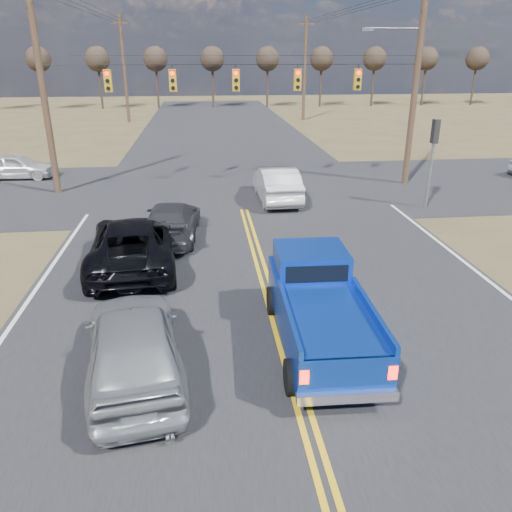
{
  "coord_description": "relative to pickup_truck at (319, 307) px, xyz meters",
  "views": [
    {
      "loc": [
        -1.77,
        -7.28,
        6.47
      ],
      "look_at": [
        -0.45,
        4.88,
        1.5
      ],
      "focal_mm": 35.0,
      "sensor_mm": 36.0,
      "label": 1
    }
  ],
  "objects": [
    {
      "name": "ground",
      "position": [
        -0.82,
        -2.9,
        -0.95
      ],
      "size": [
        160.0,
        160.0,
        0.0
      ],
      "primitive_type": "plane",
      "color": "brown",
      "rests_on": "ground"
    },
    {
      "name": "road_main",
      "position": [
        -0.82,
        7.1,
        -0.95
      ],
      "size": [
        14.0,
        120.0,
        0.02
      ],
      "primitive_type": "cube",
      "color": "#28282B",
      "rests_on": "ground"
    },
    {
      "name": "road_cross",
      "position": [
        -0.82,
        15.1,
        -0.95
      ],
      "size": [
        120.0,
        12.0,
        0.02
      ],
      "primitive_type": "cube",
      "color": "#28282B",
      "rests_on": "ground"
    },
    {
      "name": "signal_gantry",
      "position": [
        -0.32,
        14.89,
        4.11
      ],
      "size": [
        19.6,
        4.83,
        10.0
      ],
      "color": "#473323",
      "rests_on": "ground"
    },
    {
      "name": "utility_poles",
      "position": [
        -0.82,
        14.1,
        4.28
      ],
      "size": [
        19.6,
        58.32,
        10.0
      ],
      "color": "#473323",
      "rests_on": "ground"
    },
    {
      "name": "treeline",
      "position": [
        -0.82,
        24.06,
        4.75
      ],
      "size": [
        87.0,
        117.8,
        7.4
      ],
      "color": "#33261C",
      "rests_on": "ground"
    },
    {
      "name": "pickup_truck",
      "position": [
        0.0,
        0.0,
        0.0
      ],
      "size": [
        2.19,
        5.27,
        1.96
      ],
      "rotation": [
        0.0,
        0.0,
        -0.02
      ],
      "color": "black",
      "rests_on": "ground"
    },
    {
      "name": "silver_suv",
      "position": [
        -4.18,
        -0.94,
        -0.13
      ],
      "size": [
        2.66,
        5.08,
        1.65
      ],
      "primitive_type": "imported",
      "rotation": [
        0.0,
        0.0,
        3.3
      ],
      "color": "gray",
      "rests_on": "ground"
    },
    {
      "name": "black_suv",
      "position": [
        -4.93,
        5.26,
        -0.16
      ],
      "size": [
        2.99,
        5.86,
        1.58
      ],
      "primitive_type": "imported",
      "rotation": [
        0.0,
        0.0,
        3.21
      ],
      "color": "black",
      "rests_on": "ground"
    },
    {
      "name": "white_car_queue",
      "position": [
        0.86,
        12.6,
        -0.15
      ],
      "size": [
        1.8,
        4.91,
        1.61
      ],
      "primitive_type": "imported",
      "rotation": [
        0.0,
        0.0,
        3.16
      ],
      "color": "silver",
      "rests_on": "ground"
    },
    {
      "name": "dgrey_car_queue",
      "position": [
        -3.83,
        7.8,
        -0.27
      ],
      "size": [
        2.23,
        4.83,
        1.37
      ],
      "primitive_type": "imported",
      "rotation": [
        0.0,
        0.0,
        3.07
      ],
      "color": "#38373C",
      "rests_on": "ground"
    },
    {
      "name": "cross_car_west",
      "position": [
        -12.85,
        18.54,
        -0.26
      ],
      "size": [
        1.71,
        4.07,
        1.37
      ],
      "primitive_type": "imported",
      "rotation": [
        0.0,
        0.0,
        1.55
      ],
      "color": "silver",
      "rests_on": "ground"
    }
  ]
}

